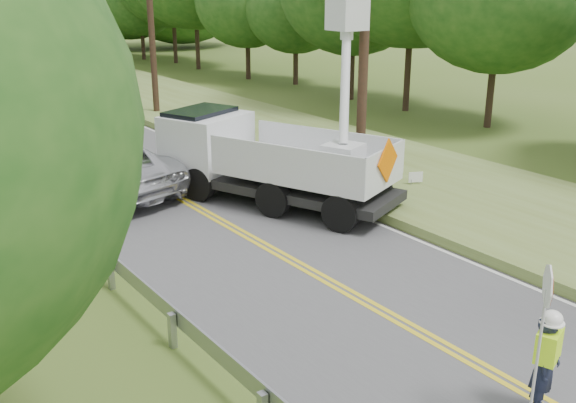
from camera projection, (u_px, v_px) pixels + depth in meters
ground at (489, 372)px, 11.43m from camera, size 140.00×140.00×0.00m
road at (149, 181)px, 22.15m from camera, size 7.20×96.00×0.03m
guardrail at (17, 180)px, 20.43m from camera, size 0.18×48.00×0.77m
utility_poles at (226, 12)px, 25.54m from camera, size 1.60×43.30×10.00m
tall_grass_verge at (314, 147)px, 26.05m from camera, size 7.00×96.00×0.30m
flagger at (546, 359)px, 10.05m from camera, size 1.04×0.62×2.69m
bucket_truck at (254, 147)px, 20.07m from camera, size 5.05×7.81×7.20m
suv_silver at (94, 166)px, 20.60m from camera, size 4.26×6.95×1.80m
suv_darkgrey at (14, 124)px, 26.86m from camera, size 2.88×6.02×1.69m
yard_sign at (416, 178)px, 20.86m from camera, size 0.45×0.21×0.69m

